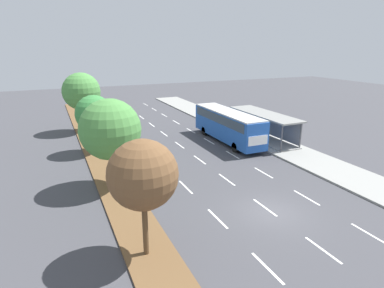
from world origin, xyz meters
name	(u,v)px	position (x,y,z in m)	size (l,w,h in m)	color
ground_plane	(272,213)	(0.00, 0.00, 0.00)	(140.00, 140.00, 0.00)	#424247
median_strip	(93,143)	(-8.30, 20.00, 0.06)	(2.60, 52.00, 0.12)	brown
sidewalk_right	(234,127)	(9.25, 20.00, 0.07)	(4.50, 52.00, 0.15)	gray
lane_divider_left	(141,143)	(-3.50, 18.25, 0.00)	(0.14, 47.51, 0.01)	white
lane_divider_center	(171,139)	(0.00, 18.25, 0.00)	(0.14, 47.51, 0.01)	white
lane_divider_right	(199,136)	(3.50, 18.25, 0.00)	(0.14, 47.51, 0.01)	white
bus_shelter	(266,123)	(9.53, 13.85, 1.87)	(2.90, 9.94, 2.86)	gray
bus	(228,123)	(5.25, 14.83, 2.07)	(2.54, 11.29, 3.37)	#2356B2
cyclist	(156,169)	(-4.97, 8.20, 0.79)	(0.46, 1.82, 1.71)	black
median_tree_nearest	(143,175)	(-8.48, -0.97, 4.36)	(3.38, 3.38, 5.95)	brown
median_tree_second	(110,130)	(-8.37, 7.87, 4.44)	(4.37, 4.37, 6.51)	brown
median_tree_third	(94,114)	(-8.31, 16.71, 3.89)	(3.54, 3.54, 5.55)	brown
median_tree_fourth	(81,92)	(-8.47, 25.54, 4.89)	(4.40, 4.40, 6.98)	brown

